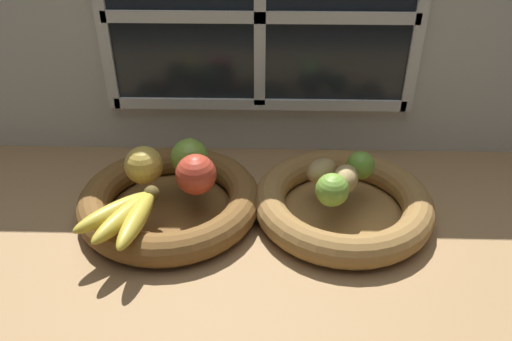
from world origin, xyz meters
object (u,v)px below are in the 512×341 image
banana_bunch_front (126,215)px  potato_oblong (322,171)px  fruit_bowl_right (343,203)px  apple_green_back (189,157)px  apple_red_right (196,175)px  lime_far (361,165)px  fruit_bowl_left (170,201)px  apple_golden_left (144,165)px  lime_near (332,190)px  potato_large (345,179)px

banana_bunch_front → potato_oblong: (33.97, 13.80, 0.55)cm
fruit_bowl_right → banana_bunch_front: banana_bunch_front is taller
apple_green_back → banana_bunch_front: (-8.74, -15.51, -2.04)cm
fruit_bowl_right → apple_green_back: bearing=170.6°
apple_red_right → lime_far: (30.68, 5.64, -1.08)cm
banana_bunch_front → apple_green_back: bearing=60.6°
apple_red_right → fruit_bowl_left: bearing=167.4°
apple_golden_left → potato_oblong: size_ratio=1.08×
apple_golden_left → apple_green_back: (8.18, 2.96, 0.04)cm
apple_green_back → fruit_bowl_left: bearing=-125.9°
potato_oblong → apple_golden_left: bearing=-177.8°
apple_green_back → lime_near: 27.96cm
apple_red_right → potato_oblong: bearing=10.8°
fruit_bowl_right → lime_far: bearing=52.1°
potato_large → lime_near: (-2.93, -4.39, 0.55)cm
fruit_bowl_left → banana_bunch_front: bearing=-116.1°
fruit_bowl_right → apple_golden_left: (-37.48, 1.92, 6.74)cm
lime_far → potato_large: bearing=-127.9°
potato_oblong → fruit_bowl_right: bearing=-37.9°
fruit_bowl_left → potato_large: (32.83, -0.00, 5.58)cm
fruit_bowl_right → apple_golden_left: apple_golden_left is taller
potato_oblong → lime_far: bearing=9.2°
apple_red_right → banana_bunch_front: size_ratio=0.45×
apple_golden_left → potato_oblong: apple_golden_left is taller
fruit_bowl_right → banana_bunch_front: (-38.04, -10.63, 4.74)cm
apple_green_back → lime_near: (26.37, -9.26, -0.66)cm
apple_golden_left → apple_green_back: bearing=19.9°
lime_near → apple_red_right: bearing=172.6°
apple_golden_left → potato_large: 37.55cm
fruit_bowl_left → potato_oblong: potato_oblong is taller
banana_bunch_front → potato_oblong: 36.67cm
apple_golden_left → potato_large: (37.48, -1.92, -1.17)cm
fruit_bowl_left → lime_near: bearing=-8.4°
fruit_bowl_right → fruit_bowl_left: bearing=180.0°
apple_golden_left → banana_bunch_front: size_ratio=0.43×
banana_bunch_front → potato_oblong: size_ratio=2.52×
apple_golden_left → potato_oblong: 33.46cm
fruit_bowl_left → apple_green_back: (3.53, 4.87, 6.78)cm
apple_red_right → lime_near: size_ratio=1.26×
fruit_bowl_left → lime_near: lime_near is taller
fruit_bowl_left → lime_far: (36.24, 4.39, 5.82)cm
fruit_bowl_left → fruit_bowl_right: 32.83cm
potato_large → lime_near: 5.30cm
apple_green_back → potato_oblong: size_ratio=1.09×
fruit_bowl_right → lime_near: 8.08cm
apple_golden_left → potato_large: apple_golden_left is taller
fruit_bowl_right → apple_red_right: 28.15cm
potato_oblong → potato_large: potato_large is taller
apple_green_back → banana_bunch_front: 17.92cm
fruit_bowl_left → banana_bunch_front: size_ratio=2.06×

